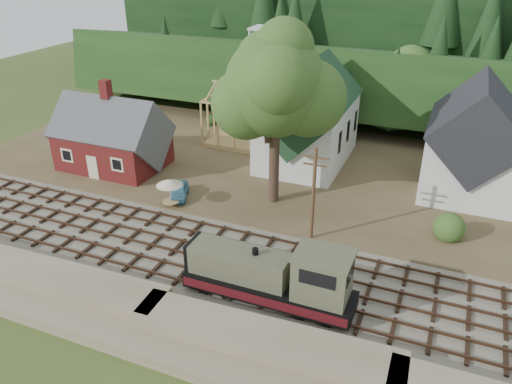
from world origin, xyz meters
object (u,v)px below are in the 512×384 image
at_px(locomotive, 275,278).
at_px(car_green, 92,149).
at_px(car_blue, 179,191).
at_px(patio_set, 169,184).

relative_size(locomotive, car_green, 2.94).
bearing_deg(car_green, locomotive, -122.83).
xyz_separation_m(car_blue, patio_set, (0.20, -1.80, 1.58)).
relative_size(car_blue, patio_set, 1.41).
distance_m(car_green, patio_set, 15.92).
relative_size(car_blue, car_green, 0.96).
height_order(car_blue, car_green, car_green).
xyz_separation_m(car_blue, car_green, (-14.02, 5.19, 0.00)).
distance_m(car_blue, car_green, 14.94).
distance_m(car_blue, patio_set, 2.41).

